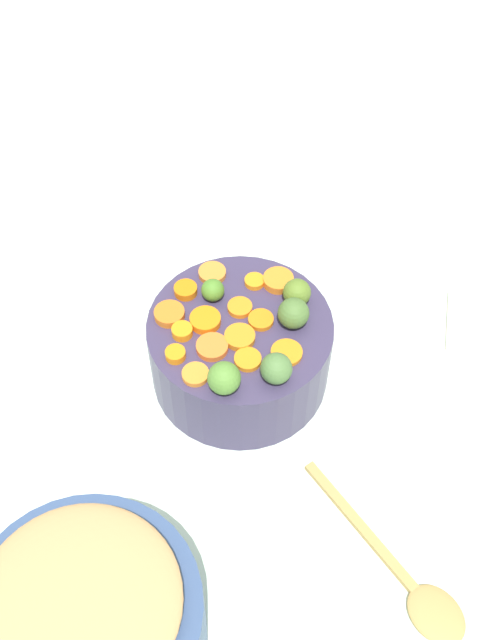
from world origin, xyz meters
TOP-DOWN VIEW (x-y plane):
  - tabletop at (0.00, 0.00)m, footprint 2.40×2.40m
  - serving_bowl_carrots at (-0.03, -0.01)m, footprint 0.23×0.23m
  - metal_pot at (-0.24, -0.32)m, footprint 0.24×0.24m
  - stuffing_mound at (-0.24, -0.32)m, footprint 0.20×0.20m
  - carrot_slice_0 at (-0.07, -0.00)m, footprint 0.05×0.05m
  - carrot_slice_1 at (-0.11, 0.02)m, footprint 0.05×0.05m
  - carrot_slice_2 at (-0.10, -0.01)m, footprint 0.03×0.03m
  - carrot_slice_3 at (-0.09, -0.08)m, footprint 0.05×0.05m
  - carrot_slice_4 at (-0.03, -0.03)m, footprint 0.04×0.04m
  - carrot_slice_5 at (-0.05, 0.08)m, footprint 0.04×0.04m
  - carrot_slice_6 at (0.01, 0.05)m, footprint 0.03×0.03m
  - carrot_slice_7 at (-0.00, -0.01)m, footprint 0.04×0.04m
  - carrot_slice_8 at (0.04, 0.05)m, footprint 0.04×0.04m
  - carrot_slice_9 at (-0.07, -0.04)m, footprint 0.05×0.05m
  - carrot_slice_10 at (0.02, -0.07)m, footprint 0.05×0.05m
  - carrot_slice_11 at (-0.03, -0.07)m, footprint 0.04×0.04m
  - carrot_slice_12 at (-0.11, -0.04)m, footprint 0.03×0.03m
  - carrot_slice_13 at (-0.08, 0.05)m, footprint 0.04×0.04m
  - carrot_slice_14 at (-0.02, 0.01)m, footprint 0.04×0.04m
  - brussels_sprout_0 at (-0.00, -0.10)m, footprint 0.04×0.04m
  - brussels_sprout_1 at (-0.06, -0.10)m, footprint 0.04×0.04m
  - brussels_sprout_2 at (-0.05, 0.04)m, footprint 0.03×0.03m
  - brussels_sprout_3 at (0.04, -0.02)m, footprint 0.04×0.04m
  - brussels_sprout_4 at (0.05, 0.01)m, footprint 0.04×0.04m
  - wooden_spoon at (0.11, -0.33)m, footprint 0.14×0.25m

SIDE VIEW (x-z plane):
  - tabletop at x=0.00m, z-range 0.00..0.02m
  - wooden_spoon at x=0.11m, z-range 0.02..0.03m
  - serving_bowl_carrots at x=-0.03m, z-range 0.02..0.13m
  - metal_pot at x=-0.24m, z-range 0.02..0.13m
  - carrot_slice_10 at x=0.02m, z-range 0.13..0.13m
  - carrot_slice_7 at x=0.00m, z-range 0.13..0.13m
  - carrot_slice_11 at x=-0.03m, z-range 0.13..0.13m
  - carrot_slice_14 at x=-0.02m, z-range 0.13..0.13m
  - carrot_slice_3 at x=-0.09m, z-range 0.13..0.13m
  - carrot_slice_6 at x=0.01m, z-range 0.13..0.14m
  - carrot_slice_5 at x=-0.05m, z-range 0.13..0.14m
  - carrot_slice_9 at x=-0.07m, z-range 0.13..0.14m
  - carrot_slice_4 at x=-0.03m, z-range 0.13..0.14m
  - carrot_slice_1 at x=-0.11m, z-range 0.13..0.14m
  - carrot_slice_0 at x=-0.07m, z-range 0.13..0.14m
  - carrot_slice_13 at x=-0.08m, z-range 0.13..0.14m
  - carrot_slice_12 at x=-0.11m, z-range 0.13..0.14m
  - carrot_slice_8 at x=0.04m, z-range 0.13..0.14m
  - carrot_slice_2 at x=-0.10m, z-range 0.13..0.14m
  - brussels_sprout_2 at x=-0.05m, z-range 0.13..0.16m
  - brussels_sprout_4 at x=0.05m, z-range 0.13..0.16m
  - brussels_sprout_0 at x=0.00m, z-range 0.13..0.17m
  - brussels_sprout_3 at x=0.04m, z-range 0.13..0.17m
  - brussels_sprout_1 at x=-0.06m, z-range 0.13..0.17m
  - stuffing_mound at x=-0.24m, z-range 0.13..0.17m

